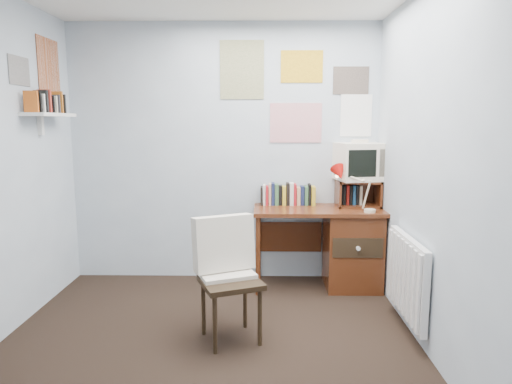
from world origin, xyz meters
TOP-DOWN VIEW (x-y plane):
  - ground at (0.00, 0.00)m, footprint 3.50×3.50m
  - back_wall at (0.00, 1.75)m, footprint 3.00×0.02m
  - right_wall at (1.50, 0.00)m, footprint 0.02×3.50m
  - desk at (1.17, 1.48)m, footprint 1.20×0.55m
  - desk_chair at (0.15, 0.38)m, footprint 0.57×0.56m
  - desk_lamp at (1.34, 1.30)m, footprint 0.30×0.27m
  - tv_riser at (1.29, 1.59)m, footprint 0.40×0.30m
  - crt_tv at (1.30, 1.61)m, footprint 0.47×0.45m
  - book_row at (0.66, 1.66)m, footprint 0.60×0.14m
  - radiator at (1.46, 0.55)m, footprint 0.09×0.80m
  - wall_shelf at (-1.40, 1.10)m, footprint 0.20×0.62m
  - posters_back at (0.70, 1.74)m, footprint 1.20×0.01m
  - posters_left at (-1.49, 1.10)m, footprint 0.01×0.70m

SIDE VIEW (x-z plane):
  - ground at x=0.00m, z-range 0.00..0.00m
  - desk at x=1.17m, z-range 0.03..0.79m
  - radiator at x=1.46m, z-range 0.12..0.72m
  - desk_chair at x=0.15m, z-range 0.00..0.86m
  - book_row at x=0.66m, z-range 0.76..0.98m
  - tv_riser at x=1.29m, z-range 0.76..1.01m
  - desk_lamp at x=1.34m, z-range 0.76..1.13m
  - crt_tv at x=1.30m, z-range 1.01..1.40m
  - back_wall at x=0.00m, z-range 0.00..2.50m
  - right_wall at x=1.50m, z-range 0.00..2.50m
  - wall_shelf at x=-1.40m, z-range 1.50..1.74m
  - posters_back at x=0.70m, z-range 1.40..2.30m
  - posters_left at x=-1.49m, z-range 1.70..2.30m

